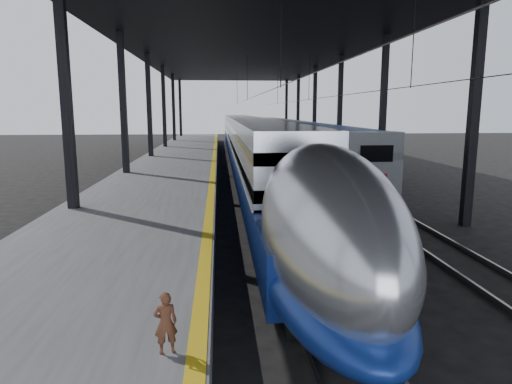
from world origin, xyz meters
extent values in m
plane|color=black|center=(0.00, 0.00, 0.00)|extent=(160.00, 160.00, 0.00)
cube|color=#4C4C4F|center=(-3.50, 20.00, 0.50)|extent=(6.00, 80.00, 1.00)
cube|color=gold|center=(-0.70, 20.00, 1.00)|extent=(0.30, 80.00, 0.01)
cube|color=slate|center=(1.28, 20.00, 0.08)|extent=(0.08, 80.00, 0.16)
cube|color=slate|center=(2.72, 20.00, 0.08)|extent=(0.08, 80.00, 0.16)
cube|color=slate|center=(6.28, 20.00, 0.08)|extent=(0.08, 80.00, 0.16)
cube|color=slate|center=(7.72, 20.00, 0.08)|extent=(0.08, 80.00, 0.16)
cube|color=black|center=(-5.80, 5.00, 4.50)|extent=(0.35, 0.35, 9.00)
cube|color=black|center=(9.60, 5.00, 4.50)|extent=(0.35, 0.35, 9.00)
cube|color=black|center=(-5.80, 15.00, 4.50)|extent=(0.35, 0.35, 9.00)
cube|color=black|center=(9.60, 15.00, 4.50)|extent=(0.35, 0.35, 9.00)
cube|color=black|center=(-5.80, 25.00, 4.50)|extent=(0.35, 0.35, 9.00)
cube|color=black|center=(9.60, 25.00, 4.50)|extent=(0.35, 0.35, 9.00)
cube|color=black|center=(-5.80, 35.00, 4.50)|extent=(0.35, 0.35, 9.00)
cube|color=black|center=(9.60, 35.00, 4.50)|extent=(0.35, 0.35, 9.00)
cube|color=black|center=(-5.80, 45.00, 4.50)|extent=(0.35, 0.35, 9.00)
cube|color=black|center=(9.60, 45.00, 4.50)|extent=(0.35, 0.35, 9.00)
cube|color=black|center=(-5.80, 55.00, 4.50)|extent=(0.35, 0.35, 9.00)
cube|color=black|center=(9.60, 55.00, 4.50)|extent=(0.35, 0.35, 9.00)
cube|color=black|center=(1.90, 20.00, 9.25)|extent=(18.00, 75.00, 0.45)
cylinder|color=slate|center=(2.00, 20.00, 5.50)|extent=(0.03, 74.00, 0.03)
cylinder|color=slate|center=(7.00, 20.00, 5.50)|extent=(0.03, 74.00, 0.03)
cube|color=#B2B5BA|center=(2.00, 28.97, 2.15)|extent=(2.72, 57.00, 3.74)
cube|color=navy|center=(2.00, 27.47, 0.98)|extent=(2.79, 62.00, 1.45)
cube|color=silver|center=(2.00, 28.97, 1.73)|extent=(2.81, 57.00, 0.09)
cube|color=black|center=(2.00, 28.97, 3.23)|extent=(2.75, 57.00, 0.39)
cube|color=black|center=(2.00, 28.97, 2.15)|extent=(2.75, 57.00, 0.39)
ellipsoid|color=#B2B5BA|center=(2.00, -2.53, 2.01)|extent=(2.72, 8.40, 3.74)
ellipsoid|color=navy|center=(2.00, -2.53, 0.94)|extent=(2.79, 8.40, 1.59)
ellipsoid|color=black|center=(2.00, -5.13, 2.76)|extent=(1.40, 2.20, 0.84)
cube|color=black|center=(2.00, -2.53, 0.20)|extent=(2.06, 2.60, 0.40)
cube|color=black|center=(2.00, 19.47, 0.20)|extent=(2.06, 2.60, 0.40)
cube|color=navy|center=(7.00, 17.43, 1.84)|extent=(2.58, 18.00, 3.50)
cube|color=gray|center=(7.00, 9.03, 1.84)|extent=(2.63, 1.20, 3.55)
cube|color=black|center=(7.00, 8.41, 2.63)|extent=(1.57, 0.06, 0.78)
cube|color=#A70C19|center=(7.00, 8.41, 1.43)|extent=(1.11, 0.06, 0.51)
cube|color=gray|center=(7.00, 36.43, 1.84)|extent=(2.58, 18.00, 3.50)
cube|color=gray|center=(7.00, 55.43, 1.84)|extent=(2.58, 18.00, 3.50)
cube|color=black|center=(7.00, 11.43, 0.18)|extent=(2.03, 2.40, 0.36)
cube|color=black|center=(7.00, 33.43, 0.18)|extent=(2.03, 2.40, 0.36)
imported|color=#4C2819|center=(-1.15, -5.85, 1.48)|extent=(0.40, 0.31, 0.96)
camera|label=1|loc=(-0.32, -12.27, 4.59)|focal=32.00mm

